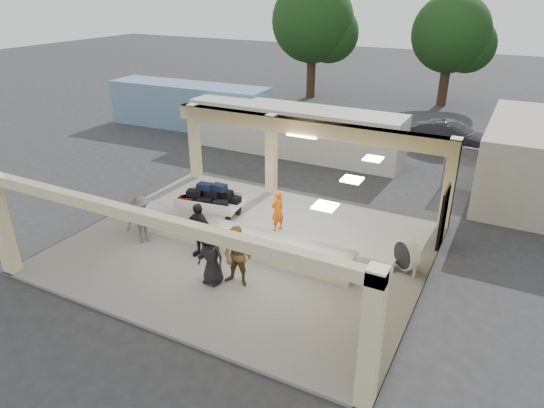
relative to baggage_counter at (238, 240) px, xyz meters
The scene contains 16 objects.
ground 0.77m from the baggage_counter, 90.00° to the left, with size 120.00×120.00×0.00m, color #29292B.
pavilion 1.41m from the baggage_counter, 79.65° to the left, with size 12.01×10.00×3.55m.
baggage_counter is the anchor object (origin of this frame).
luggage_cart 3.12m from the baggage_counter, 141.98° to the left, with size 2.55×1.79×1.38m.
drum_fan 5.49m from the baggage_counter, 15.34° to the left, with size 0.95×0.92×1.10m.
baggage_handler 2.18m from the baggage_counter, 79.32° to the left, with size 0.58×0.32×1.59m, color orange.
passenger_a 1.95m from the baggage_counter, 58.92° to the right, with size 0.93×0.41×1.92m, color brown.
passenger_b 1.37m from the baggage_counter, 144.91° to the right, with size 1.12×0.41×1.91m, color black.
passenger_c 3.49m from the baggage_counter, 165.32° to the right, with size 1.13×0.40×1.74m, color #4F4F54.
passenger_d 1.95m from the baggage_counter, 83.41° to the right, with size 0.88×0.36×1.79m, color black.
car_white_a 16.92m from the baggage_counter, 58.46° to the left, with size 2.42×5.10×1.46m, color silver.
car_dark 16.02m from the baggage_counter, 74.16° to the left, with size 1.60×4.55×1.52m, color black.
container_white 11.22m from the baggage_counter, 105.89° to the left, with size 11.82×2.36×2.56m, color silver.
container_blue 16.88m from the baggage_counter, 131.83° to the left, with size 10.54×2.53×2.74m, color #6B90AB.
tree_left 26.31m from the baggage_counter, 107.30° to the left, with size 6.60×6.30×9.00m.
tree_mid 27.11m from the baggage_counter, 85.03° to the left, with size 6.00×5.60×8.00m.
Camera 1 is at (7.65, -12.66, 8.43)m, focal length 32.00 mm.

